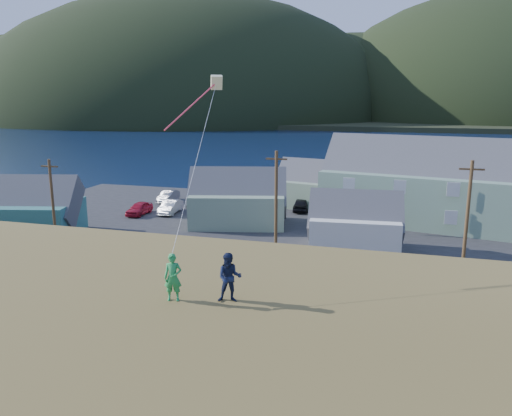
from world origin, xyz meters
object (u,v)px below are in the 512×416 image
Objects in this scene: lodge at (479,188)px; shed_palegreen_far at (319,186)px; shed_teal at (31,209)px; shed_palegreen_near at (238,200)px; kite_flyer_navy at (230,278)px; kite_flyer_green at (173,277)px; wharf at (293,185)px; shed_white at (355,223)px.

shed_palegreen_far is at bearing 173.32° from lodge.
shed_teal is 0.91× the size of shed_palegreen_near.
shed_palegreen_near is 37.83m from kite_flyer_navy.
kite_flyer_green is (27.98, -26.59, 5.25)m from shed_teal.
lodge reaches higher than wharf.
shed_white is at bearing -58.61° from shed_palegreen_far.
shed_palegreen_near is at bearing -156.41° from lodge.
shed_teal reaches higher than shed_white.
shed_teal is 31.81m from shed_white.
lodge is at bearing 55.47° from kite_flyer_green.
shed_teal is at bearing 122.18° from kite_flyer_green.
lodge is 44.45m from kite_flyer_green.
wharf is at bearing 83.36° from kite_flyer_green.
wharf is 29.88m from lodge.
kite_flyer_green is (9.37, -36.17, 5.14)m from shed_palegreen_near.
shed_white is 0.73× the size of shed_palegreen_far.
shed_teal is (-19.97, -33.19, 2.29)m from wharf.
shed_teal is 33.05m from shed_palegreen_far.
lodge is at bearing -37.94° from wharf.
shed_white reaches higher than wharf.
lodge is 43.49m from kite_flyer_navy.
kite_flyer_navy is at bearing -80.61° from wharf.
kite_flyer_green is at bearing 177.01° from kite_flyer_navy.
shed_palegreen_far reaches higher than wharf.
lodge is 16.35m from shed_white.
shed_palegreen_far is at bearing 25.00° from shed_teal.
shed_teal is 40.01m from kite_flyer_navy.
kite_flyer_green is at bearing -101.09° from shed_white.
shed_teal reaches higher than shed_palegreen_far.
kite_flyer_green is (8.02, -59.78, 7.54)m from wharf.
lodge reaches higher than shed_palegreen_near.
shed_white is 31.03m from kite_flyer_green.
lodge reaches higher than kite_flyer_green.
lodge reaches higher than kite_flyer_navy.
shed_palegreen_near is 7.10× the size of kite_flyer_navy.
kite_flyer_navy reaches higher than wharf.
shed_teal is 6.46× the size of kite_flyer_navy.
wharf is 16.45× the size of kite_flyer_green.
shed_white is 30.49m from kite_flyer_navy.
shed_palegreen_far is (5.84, -12.54, 2.35)m from wharf.
kite_flyer_navy is (-1.80, -29.94, 5.47)m from shed_white.
shed_palegreen_far is at bearing 79.34° from kite_flyer_navy.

